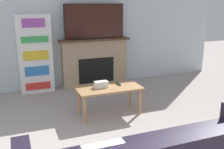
{
  "coord_description": "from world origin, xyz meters",
  "views": [
    {
      "loc": [
        -1.41,
        -1.06,
        1.84
      ],
      "look_at": [
        0.08,
        2.81,
        0.69
      ],
      "focal_mm": 42.0,
      "sensor_mm": 36.0,
      "label": 1
    }
  ],
  "objects_px": {
    "coffee_table": "(109,91)",
    "tv": "(94,21)",
    "fireplace": "(95,62)",
    "bookshelf": "(35,54)"
  },
  "relations": [
    {
      "from": "bookshelf",
      "to": "tv",
      "type": "bearing_deg",
      "value": 0.13
    },
    {
      "from": "coffee_table",
      "to": "tv",
      "type": "bearing_deg",
      "value": 80.5
    },
    {
      "from": "fireplace",
      "to": "coffee_table",
      "type": "height_order",
      "value": "fireplace"
    },
    {
      "from": "fireplace",
      "to": "coffee_table",
      "type": "xyz_separation_m",
      "value": [
        -0.28,
        -1.66,
        -0.13
      ]
    },
    {
      "from": "tv",
      "to": "bookshelf",
      "type": "height_order",
      "value": "tv"
    },
    {
      "from": "tv",
      "to": "fireplace",
      "type": "bearing_deg",
      "value": 90.0
    },
    {
      "from": "fireplace",
      "to": "bookshelf",
      "type": "distance_m",
      "value": 1.32
    },
    {
      "from": "fireplace",
      "to": "tv",
      "type": "distance_m",
      "value": 0.9
    },
    {
      "from": "tv",
      "to": "bookshelf",
      "type": "relative_size",
      "value": 0.82
    },
    {
      "from": "fireplace",
      "to": "coffee_table",
      "type": "bearing_deg",
      "value": -99.39
    }
  ]
}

